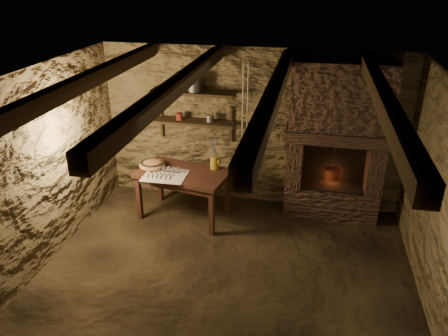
% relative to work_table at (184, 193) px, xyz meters
% --- Properties ---
extents(floor, '(4.50, 4.50, 0.00)m').
position_rel_work_table_xyz_m(floor, '(0.87, -1.27, -0.40)').
color(floor, black).
rests_on(floor, ground).
extents(back_wall, '(4.50, 0.04, 2.40)m').
position_rel_work_table_xyz_m(back_wall, '(0.87, 0.73, 0.80)').
color(back_wall, '#493A22').
rests_on(back_wall, floor).
extents(front_wall, '(4.50, 0.04, 2.40)m').
position_rel_work_table_xyz_m(front_wall, '(0.87, -3.27, 0.80)').
color(front_wall, '#493A22').
rests_on(front_wall, floor).
extents(left_wall, '(0.04, 4.00, 2.40)m').
position_rel_work_table_xyz_m(left_wall, '(-1.38, -1.27, 0.80)').
color(left_wall, '#493A22').
rests_on(left_wall, floor).
extents(right_wall, '(0.04, 4.00, 2.40)m').
position_rel_work_table_xyz_m(right_wall, '(3.12, -1.27, 0.80)').
color(right_wall, '#493A22').
rests_on(right_wall, floor).
extents(ceiling, '(4.50, 4.00, 0.04)m').
position_rel_work_table_xyz_m(ceiling, '(0.87, -1.27, 2.00)').
color(ceiling, black).
rests_on(ceiling, back_wall).
extents(beam_far_left, '(0.14, 3.95, 0.16)m').
position_rel_work_table_xyz_m(beam_far_left, '(-0.63, -1.27, 1.91)').
color(beam_far_left, black).
rests_on(beam_far_left, ceiling).
extents(beam_mid_left, '(0.14, 3.95, 0.16)m').
position_rel_work_table_xyz_m(beam_mid_left, '(0.37, -1.27, 1.91)').
color(beam_mid_left, black).
rests_on(beam_mid_left, ceiling).
extents(beam_mid_right, '(0.14, 3.95, 0.16)m').
position_rel_work_table_xyz_m(beam_mid_right, '(1.37, -1.27, 1.91)').
color(beam_mid_right, black).
rests_on(beam_mid_right, ceiling).
extents(beam_far_right, '(0.14, 3.95, 0.16)m').
position_rel_work_table_xyz_m(beam_far_right, '(2.37, -1.27, 1.91)').
color(beam_far_right, black).
rests_on(beam_far_right, ceiling).
extents(shelf_lower, '(1.25, 0.30, 0.04)m').
position_rel_work_table_xyz_m(shelf_lower, '(0.02, 0.57, 0.90)').
color(shelf_lower, black).
rests_on(shelf_lower, back_wall).
extents(shelf_upper, '(1.25, 0.30, 0.04)m').
position_rel_work_table_xyz_m(shelf_upper, '(0.02, 0.57, 1.35)').
color(shelf_upper, black).
rests_on(shelf_upper, back_wall).
extents(hearth, '(1.43, 0.51, 2.30)m').
position_rel_work_table_xyz_m(hearth, '(2.12, 0.50, 0.83)').
color(hearth, '#36231B').
rests_on(hearth, floor).
extents(work_table, '(1.40, 0.96, 0.73)m').
position_rel_work_table_xyz_m(work_table, '(0.00, 0.00, 0.00)').
color(work_table, '#311911').
rests_on(work_table, floor).
extents(linen_cloth, '(0.60, 0.49, 0.01)m').
position_rel_work_table_xyz_m(linen_cloth, '(-0.21, -0.18, 0.34)').
color(linen_cloth, beige).
rests_on(linen_cloth, work_table).
extents(pewter_cutlery_row, '(0.50, 0.20, 0.01)m').
position_rel_work_table_xyz_m(pewter_cutlery_row, '(-0.21, -0.20, 0.35)').
color(pewter_cutlery_row, gray).
rests_on(pewter_cutlery_row, linen_cloth).
extents(drinking_glasses, '(0.19, 0.06, 0.08)m').
position_rel_work_table_xyz_m(drinking_glasses, '(-0.19, -0.07, 0.39)').
color(drinking_glasses, white).
rests_on(drinking_glasses, linen_cloth).
extents(stoneware_jug, '(0.16, 0.16, 0.44)m').
position_rel_work_table_xyz_m(stoneware_jug, '(0.42, 0.20, 0.53)').
color(stoneware_jug, '#AF8A21').
rests_on(stoneware_jug, work_table).
extents(wooden_bowl, '(0.38, 0.38, 0.13)m').
position_rel_work_table_xyz_m(wooden_bowl, '(-0.47, 0.04, 0.38)').
color(wooden_bowl, '#9A6442').
rests_on(wooden_bowl, work_table).
extents(iron_stockpot, '(0.25, 0.25, 0.18)m').
position_rel_work_table_xyz_m(iron_stockpot, '(0.06, 0.57, 1.47)').
color(iron_stockpot, '#2B2826').
rests_on(iron_stockpot, shelf_upper).
extents(tin_pan, '(0.25, 0.14, 0.23)m').
position_rel_work_table_xyz_m(tin_pan, '(-0.24, 0.67, 1.49)').
color(tin_pan, '#999A95').
rests_on(tin_pan, shelf_upper).
extents(small_kettle, '(0.18, 0.16, 0.16)m').
position_rel_work_table_xyz_m(small_kettle, '(0.27, 0.57, 0.98)').
color(small_kettle, '#999A95').
rests_on(small_kettle, shelf_lower).
extents(rusty_tin, '(0.13, 0.13, 0.10)m').
position_rel_work_table_xyz_m(rusty_tin, '(-0.20, 0.57, 0.97)').
color(rusty_tin, maroon).
rests_on(rusty_tin, shelf_lower).
extents(red_pot, '(0.26, 0.26, 0.54)m').
position_rel_work_table_xyz_m(red_pot, '(2.11, 0.45, 0.31)').
color(red_pot, maroon).
rests_on(red_pot, hearth).
extents(hanging_ropes, '(0.08, 0.08, 1.20)m').
position_rel_work_table_xyz_m(hanging_ropes, '(0.92, -0.22, 1.40)').
color(hanging_ropes, tan).
rests_on(hanging_ropes, ceiling).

